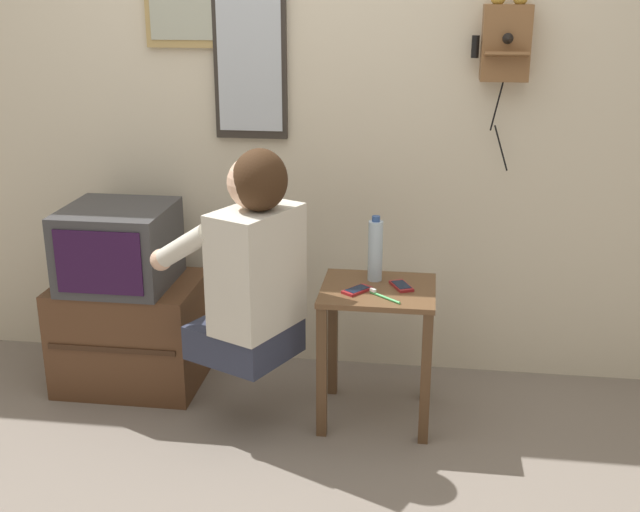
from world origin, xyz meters
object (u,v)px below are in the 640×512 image
Objects in this scene: wall_phone_antique at (506,41)px; wall_mirror at (250,57)px; cell_phone_held at (357,290)px; television at (119,246)px; toothbrush at (383,296)px; water_bottle at (375,250)px; cell_phone_spare at (401,286)px; person at (251,263)px.

wall_phone_antique is 1.08m from wall_mirror.
wall_phone_antique is 1.19m from cell_phone_held.
television is at bearing -152.56° from cell_phone_held.
water_bottle is at bearing 53.87° from toothbrush.
television is 0.65× the size of wall_mirror.
water_bottle is at bearing -2.61° from television.
water_bottle is (-0.11, 0.07, 0.12)m from cell_phone_spare.
television is at bearing -147.57° from wall_mirror.
water_bottle is at bearing 105.40° from cell_phone_held.
cell_phone_spare is at bearing -33.19° from wall_mirror.
television is at bearing 149.03° from cell_phone_spare.
wall_phone_antique is 5.76× the size of toothbrush.
wall_mirror reaches higher than cell_phone_spare.
television is 1.85m from wall_phone_antique.
television is at bearing 118.73° from toothbrush.
television is 0.62× the size of wall_phone_antique.
wall_phone_antique is at bearing 1.40° from toothbrush.
wall_phone_antique reaches higher than cell_phone_spare.
cell_phone_spare is (0.58, 0.18, -0.13)m from person.
cell_phone_held is 0.49× the size of water_bottle.
cell_phone_held is 1.06× the size of toothbrush.
wall_mirror is (-0.13, 0.64, 0.72)m from person.
wall_mirror reaches higher than toothbrush.
wall_mirror is at bearing 88.12° from toothbrush.
wall_phone_antique is (0.95, 0.60, 0.80)m from person.
cell_phone_held is 0.19m from cell_phone_spare.
wall_phone_antique is 1.01m from water_bottle.
person is 1.17× the size of wall_phone_antique.
person is at bearing -151.54° from water_bottle.
cell_phone_spare is 0.18m from water_bottle.
wall_mirror is 5.25× the size of cell_phone_held.
person is at bearing 172.02° from cell_phone_spare.
wall_phone_antique is 5.31× the size of cell_phone_spare.
cell_phone_held is 0.20m from water_bottle.
water_bottle is at bearing -144.77° from wall_phone_antique.
cell_phone_spare is 0.50× the size of water_bottle.
television is 3.31× the size of cell_phone_spare.
wall_phone_antique reaches higher than toothbrush.
television is 1.24m from cell_phone_spare.
wall_phone_antique is at bearing 10.39° from television.
wall_phone_antique is at bearing 35.23° from water_bottle.
cell_phone_spare is at bearing -132.08° from wall_phone_antique.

